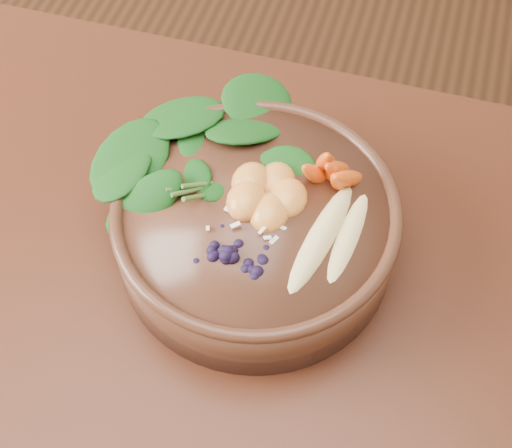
% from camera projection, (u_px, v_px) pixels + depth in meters
% --- Properties ---
extents(dining_table, '(1.60, 0.90, 0.75)m').
position_uv_depth(dining_table, '(28.00, 364.00, 0.79)').
color(dining_table, '#331C0C').
rests_on(dining_table, ground).
extents(stoneware_bowl, '(0.34, 0.34, 0.08)m').
position_uv_depth(stoneware_bowl, '(256.00, 229.00, 0.73)').
color(stoneware_bowl, '#502D1D').
rests_on(stoneware_bowl, dining_table).
extents(kale_heap, '(0.22, 0.20, 0.04)m').
position_uv_depth(kale_heap, '(244.00, 136.00, 0.73)').
color(kale_heap, '#134F11').
rests_on(kale_heap, stoneware_bowl).
extents(carrot_cluster, '(0.07, 0.07, 0.08)m').
position_uv_depth(carrot_cluster, '(340.00, 146.00, 0.69)').
color(carrot_cluster, '#EC5819').
rests_on(carrot_cluster, stoneware_bowl).
extents(banana_halves, '(0.07, 0.16, 0.03)m').
position_uv_depth(banana_halves, '(336.00, 229.00, 0.67)').
color(banana_halves, '#E0CC84').
rests_on(banana_halves, stoneware_bowl).
extents(mandarin_cluster, '(0.10, 0.11, 0.03)m').
position_uv_depth(mandarin_cluster, '(266.00, 186.00, 0.70)').
color(mandarin_cluster, orange).
rests_on(mandarin_cluster, stoneware_bowl).
extents(blueberry_pile, '(0.15, 0.12, 0.04)m').
position_uv_depth(blueberry_pile, '(229.00, 243.00, 0.66)').
color(blueberry_pile, black).
rests_on(blueberry_pile, stoneware_bowl).
extents(coconut_flakes, '(0.10, 0.09, 0.01)m').
position_uv_depth(coconut_flakes, '(248.00, 221.00, 0.69)').
color(coconut_flakes, white).
rests_on(coconut_flakes, stoneware_bowl).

